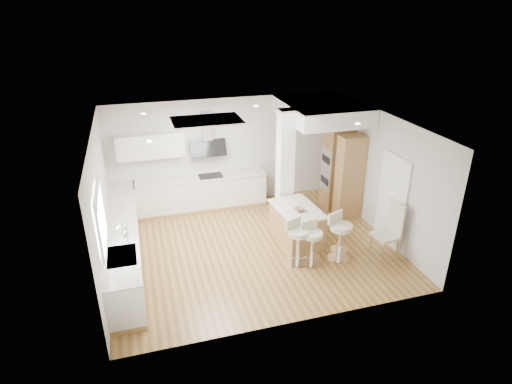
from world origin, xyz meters
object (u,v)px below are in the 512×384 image
object	(u,v)px
peninsula	(296,224)
bar_stool_a	(298,240)
bar_stool_c	(340,234)
dining_chair	(391,228)
bar_stool_b	(312,241)

from	to	relation	value
peninsula	bar_stool_a	size ratio (longest dim) A/B	1.41
bar_stool_c	dining_chair	world-z (taller)	dining_chair
bar_stool_a	bar_stool_b	size ratio (longest dim) A/B	1.04
bar_stool_c	dining_chair	xyz separation A→B (m)	(1.08, -0.17, 0.07)
dining_chair	peninsula	bearing A→B (deg)	137.52
peninsula	bar_stool_a	world-z (taller)	bar_stool_a
peninsula	bar_stool_b	world-z (taller)	bar_stool_b
peninsula	dining_chair	distance (m)	2.02
peninsula	bar_stool_b	xyz separation A→B (m)	(-0.05, -0.97, 0.13)
peninsula	bar_stool_a	bearing A→B (deg)	-115.09
peninsula	bar_stool_c	world-z (taller)	bar_stool_c
peninsula	bar_stool_b	distance (m)	0.98
bar_stool_a	bar_stool_c	bearing A→B (deg)	-28.26
dining_chair	bar_stool_b	bearing A→B (deg)	166.42
bar_stool_b	dining_chair	world-z (taller)	dining_chair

